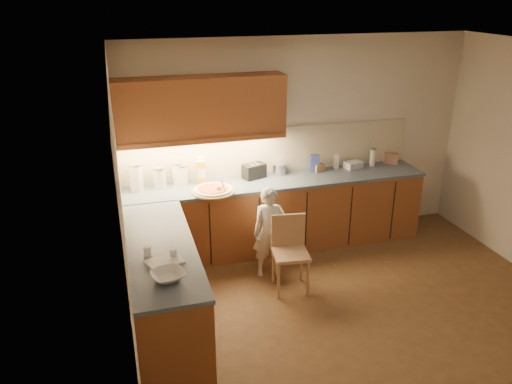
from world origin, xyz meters
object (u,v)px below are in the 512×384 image
pizza_on_board (213,190)px  wooden_chair (290,247)px  toaster (254,171)px  oil_jug (201,171)px  child (270,232)px

pizza_on_board → wooden_chair: pizza_on_board is taller
wooden_chair → toaster: size_ratio=2.67×
wooden_chair → oil_jug: (-0.76, 1.06, 0.59)m
pizza_on_board → toaster: 0.67m
pizza_on_board → child: size_ratio=0.47×
pizza_on_board → wooden_chair: bearing=-48.2°
child → wooden_chair: size_ratio=1.28×
pizza_on_board → wooden_chair: size_ratio=0.60×
child → oil_jug: bearing=137.7°
oil_jug → toaster: bearing=1.8°
child → wooden_chair: bearing=-60.4°
wooden_chair → oil_jug: size_ratio=2.44×
oil_jug → pizza_on_board: bearing=-74.2°
wooden_chair → toaster: bearing=103.0°
toaster → oil_jug: bearing=163.4°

